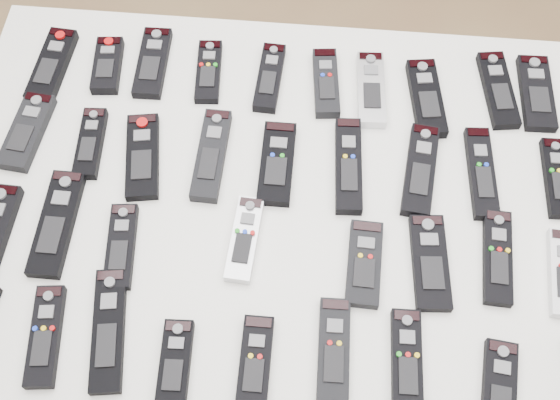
# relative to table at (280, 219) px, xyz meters

# --- Properties ---
(ground) EXTENTS (4.00, 4.00, 0.00)m
(ground) POSITION_rel_table_xyz_m (0.04, 0.10, -0.72)
(ground) COLOR #8C6447
(ground) RESTS_ON ground
(table) EXTENTS (1.25, 0.88, 0.78)m
(table) POSITION_rel_table_xyz_m (0.00, 0.00, 0.00)
(table) COLOR white
(table) RESTS_ON ground
(remote_0) EXTENTS (0.07, 0.18, 0.02)m
(remote_0) POSITION_rel_table_xyz_m (-0.49, 0.27, 0.07)
(remote_0) COLOR black
(remote_0) RESTS_ON table
(remote_1) EXTENTS (0.06, 0.14, 0.02)m
(remote_1) POSITION_rel_table_xyz_m (-0.38, 0.28, 0.07)
(remote_1) COLOR black
(remote_1) RESTS_ON table
(remote_2) EXTENTS (0.06, 0.17, 0.02)m
(remote_2) POSITION_rel_table_xyz_m (-0.29, 0.30, 0.07)
(remote_2) COLOR black
(remote_2) RESTS_ON table
(remote_3) EXTENTS (0.06, 0.15, 0.02)m
(remote_3) POSITION_rel_table_xyz_m (-0.17, 0.29, 0.07)
(remote_3) COLOR black
(remote_3) RESTS_ON table
(remote_4) EXTENTS (0.05, 0.16, 0.02)m
(remote_4) POSITION_rel_table_xyz_m (-0.05, 0.28, 0.07)
(remote_4) COLOR black
(remote_4) RESTS_ON table
(remote_5) EXTENTS (0.06, 0.16, 0.02)m
(remote_5) POSITION_rel_table_xyz_m (0.07, 0.28, 0.07)
(remote_5) COLOR black
(remote_5) RESTS_ON table
(remote_6) EXTENTS (0.06, 0.18, 0.02)m
(remote_6) POSITION_rel_table_xyz_m (0.16, 0.27, 0.07)
(remote_6) COLOR #B7B7BC
(remote_6) RESTS_ON table
(remote_7) EXTENTS (0.08, 0.19, 0.02)m
(remote_7) POSITION_rel_table_xyz_m (0.27, 0.26, 0.07)
(remote_7) COLOR black
(remote_7) RESTS_ON table
(remote_8) EXTENTS (0.08, 0.19, 0.02)m
(remote_8) POSITION_rel_table_xyz_m (0.41, 0.29, 0.07)
(remote_8) COLOR black
(remote_8) RESTS_ON table
(remote_9) EXTENTS (0.07, 0.18, 0.02)m
(remote_9) POSITION_rel_table_xyz_m (0.49, 0.29, 0.07)
(remote_9) COLOR black
(remote_9) RESTS_ON table
(remote_10) EXTENTS (0.07, 0.17, 0.02)m
(remote_10) POSITION_rel_table_xyz_m (-0.50, 0.11, 0.07)
(remote_10) COLOR black
(remote_10) RESTS_ON table
(remote_11) EXTENTS (0.05, 0.15, 0.02)m
(remote_11) POSITION_rel_table_xyz_m (-0.37, 0.10, 0.07)
(remote_11) COLOR black
(remote_11) RESTS_ON table
(remote_12) EXTENTS (0.09, 0.19, 0.02)m
(remote_12) POSITION_rel_table_xyz_m (-0.27, 0.08, 0.07)
(remote_12) COLOR black
(remote_12) RESTS_ON table
(remote_13) EXTENTS (0.06, 0.20, 0.02)m
(remote_13) POSITION_rel_table_xyz_m (-0.14, 0.09, 0.07)
(remote_13) COLOR black
(remote_13) RESTS_ON table
(remote_14) EXTENTS (0.06, 0.17, 0.02)m
(remote_14) POSITION_rel_table_xyz_m (-0.01, 0.08, 0.07)
(remote_14) COLOR black
(remote_14) RESTS_ON table
(remote_15) EXTENTS (0.06, 0.20, 0.02)m
(remote_15) POSITION_rel_table_xyz_m (0.12, 0.09, 0.07)
(remote_15) COLOR black
(remote_15) RESTS_ON table
(remote_16) EXTENTS (0.07, 0.20, 0.02)m
(remote_16) POSITION_rel_table_xyz_m (0.26, 0.09, 0.07)
(remote_16) COLOR black
(remote_16) RESTS_ON table
(remote_17) EXTENTS (0.06, 0.19, 0.02)m
(remote_17) POSITION_rel_table_xyz_m (0.37, 0.10, 0.07)
(remote_17) COLOR black
(remote_17) RESTS_ON table
(remote_18) EXTENTS (0.05, 0.17, 0.02)m
(remote_18) POSITION_rel_table_xyz_m (0.51, 0.10, 0.07)
(remote_18) COLOR black
(remote_18) RESTS_ON table
(remote_20) EXTENTS (0.06, 0.21, 0.02)m
(remote_20) POSITION_rel_table_xyz_m (-0.40, -0.08, 0.07)
(remote_20) COLOR black
(remote_20) RESTS_ON table
(remote_21) EXTENTS (0.06, 0.16, 0.02)m
(remote_21) POSITION_rel_table_xyz_m (-0.27, -0.11, 0.07)
(remote_21) COLOR black
(remote_21) RESTS_ON table
(remote_22) EXTENTS (0.06, 0.16, 0.02)m
(remote_22) POSITION_rel_table_xyz_m (-0.06, -0.08, 0.07)
(remote_22) COLOR #B7B7BC
(remote_22) RESTS_ON table
(remote_23) EXTENTS (0.06, 0.16, 0.02)m
(remote_23) POSITION_rel_table_xyz_m (0.16, -0.11, 0.07)
(remote_23) COLOR black
(remote_23) RESTS_ON table
(remote_24) EXTENTS (0.07, 0.18, 0.02)m
(remote_24) POSITION_rel_table_xyz_m (0.27, -0.10, 0.07)
(remote_24) COLOR black
(remote_24) RESTS_ON table
(remote_25) EXTENTS (0.06, 0.18, 0.02)m
(remote_25) POSITION_rel_table_xyz_m (0.39, -0.07, 0.07)
(remote_25) COLOR black
(remote_25) RESTS_ON table
(remote_28) EXTENTS (0.07, 0.18, 0.02)m
(remote_28) POSITION_rel_table_xyz_m (-0.36, -0.28, 0.07)
(remote_28) COLOR black
(remote_28) RESTS_ON table
(remote_29) EXTENTS (0.08, 0.22, 0.02)m
(remote_29) POSITION_rel_table_xyz_m (-0.26, -0.26, 0.07)
(remote_29) COLOR black
(remote_29) RESTS_ON table
(remote_30) EXTENTS (0.05, 0.15, 0.02)m
(remote_30) POSITION_rel_table_xyz_m (-0.14, -0.31, 0.07)
(remote_30) COLOR black
(remote_30) RESTS_ON table
(remote_31) EXTENTS (0.05, 0.16, 0.02)m
(remote_31) POSITION_rel_table_xyz_m (-0.01, -0.30, 0.07)
(remote_31) COLOR black
(remote_31) RESTS_ON table
(remote_32) EXTENTS (0.05, 0.18, 0.02)m
(remote_32) POSITION_rel_table_xyz_m (0.11, -0.27, 0.07)
(remote_32) COLOR black
(remote_32) RESTS_ON table
(remote_33) EXTENTS (0.05, 0.18, 0.02)m
(remote_33) POSITION_rel_table_xyz_m (0.23, -0.28, 0.07)
(remote_33) COLOR black
(remote_33) RESTS_ON table
(remote_34) EXTENTS (0.07, 0.17, 0.02)m
(remote_34) POSITION_rel_table_xyz_m (0.38, -0.31, 0.07)
(remote_34) COLOR black
(remote_34) RESTS_ON table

